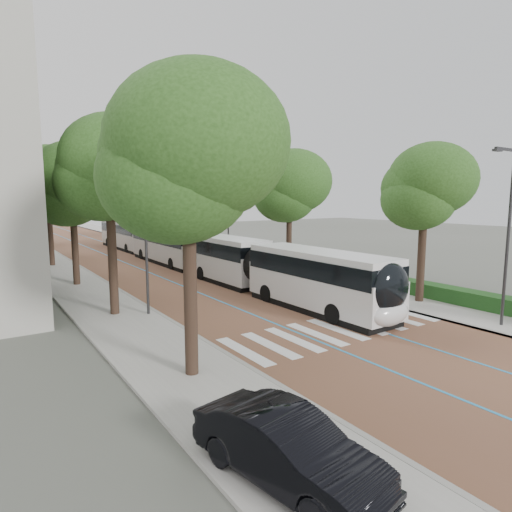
{
  "coord_description": "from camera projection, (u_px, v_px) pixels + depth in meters",
  "views": [
    {
      "loc": [
        -13.37,
        -12.55,
        5.97
      ],
      "look_at": [
        1.2,
        9.06,
        2.4
      ],
      "focal_mm": 30.0,
      "sensor_mm": 36.0,
      "label": 1
    }
  ],
  "objects": [
    {
      "name": "sidewalk_right",
      "position": [
        163.0,
        243.0,
        55.53
      ],
      "size": [
        4.0,
        140.0,
        0.12
      ],
      "primitive_type": "cube",
      "color": "#9A9792",
      "rests_on": "ground"
    },
    {
      "name": "ground",
      "position": [
        350.0,
        336.0,
        18.53
      ],
      "size": [
        160.0,
        160.0,
        0.0
      ],
      "primitive_type": "plane",
      "color": "#51544C",
      "rests_on": "ground"
    },
    {
      "name": "streetlight_near",
      "position": [
        507.0,
        224.0,
        19.08
      ],
      "size": [
        1.82,
        0.2,
        8.0
      ],
      "color": "#2D2D30",
      "rests_on": "sidewalk_right"
    },
    {
      "name": "lead_bus",
      "position": [
        275.0,
        270.0,
        25.71
      ],
      "size": [
        2.8,
        18.43,
        3.2
      ],
      "rotation": [
        0.0,
        0.0,
        0.01
      ],
      "color": "black",
      "rests_on": "ground"
    },
    {
      "name": "trees_right",
      "position": [
        224.0,
        192.0,
        41.88
      ],
      "size": [
        5.96,
        47.25,
        9.25
      ],
      "color": "black",
      "rests_on": "ground"
    },
    {
      "name": "lane_line_right",
      "position": [
        117.0,
        247.0,
        52.26
      ],
      "size": [
        0.12,
        126.0,
        0.01
      ],
      "primitive_type": "cube",
      "color": "#2685BE",
      "rests_on": "road"
    },
    {
      "name": "parked_car",
      "position": [
        287.0,
        448.0,
        8.8
      ],
      "size": [
        2.36,
        4.68,
        1.47
      ],
      "primitive_type": "imported",
      "rotation": [
        0.0,
        0.0,
        0.19
      ],
      "color": "black",
      "rests_on": "sidewalk_left"
    },
    {
      "name": "sidewalk_left",
      "position": [
        34.0,
        251.0,
        47.22
      ],
      "size": [
        4.0,
        140.0,
        0.12
      ],
      "primitive_type": "cube",
      "color": "#9A9792",
      "rests_on": "ground"
    },
    {
      "name": "lamp_post_left",
      "position": [
        146.0,
        235.0,
        21.16
      ],
      "size": [
        0.14,
        0.14,
        8.0
      ],
      "primitive_type": "cylinder",
      "color": "#2D2D30",
      "rests_on": "sidewalk_left"
    },
    {
      "name": "kerb_right",
      "position": [
        149.0,
        244.0,
        54.48
      ],
      "size": [
        0.2,
        140.0,
        0.14
      ],
      "primitive_type": "cube",
      "color": "gray",
      "rests_on": "ground"
    },
    {
      "name": "road",
      "position": [
        104.0,
        248.0,
        51.38
      ],
      "size": [
        11.0,
        140.0,
        0.02
      ],
      "primitive_type": "cube",
      "color": "brown",
      "rests_on": "ground"
    },
    {
      "name": "lane_line_left",
      "position": [
        90.0,
        248.0,
        50.49
      ],
      "size": [
        0.12,
        126.0,
        0.01
      ],
      "primitive_type": "cube",
      "color": "#2685BE",
      "rests_on": "road"
    },
    {
      "name": "zebra_crossing",
      "position": [
        337.0,
        329.0,
        19.46
      ],
      "size": [
        10.55,
        3.6,
        0.01
      ],
      "color": "silver",
      "rests_on": "ground"
    },
    {
      "name": "hedge",
      "position": [
        467.0,
        297.0,
        23.5
      ],
      "size": [
        1.2,
        14.0,
        0.8
      ],
      "primitive_type": "cube",
      "color": "#1B4417",
      "rests_on": "sidewalk_right"
    },
    {
      "name": "streetlight_far",
      "position": [
        226.0,
        210.0,
        39.61
      ],
      "size": [
        1.82,
        0.2,
        8.0
      ],
      "color": "#2D2D30",
      "rests_on": "sidewalk_right"
    },
    {
      "name": "kerb_left",
      "position": [
        53.0,
        250.0,
        48.27
      ],
      "size": [
        0.2,
        140.0,
        0.14
      ],
      "primitive_type": "cube",
      "color": "gray",
      "rests_on": "ground"
    },
    {
      "name": "trees_left",
      "position": [
        55.0,
        187.0,
        33.52
      ],
      "size": [
        5.8,
        60.67,
        9.82
      ],
      "color": "black",
      "rests_on": "ground"
    },
    {
      "name": "bus_queued_0",
      "position": [
        170.0,
        246.0,
        38.72
      ],
      "size": [
        2.58,
        12.4,
        3.2
      ],
      "rotation": [
        0.0,
        0.0,
        -0.0
      ],
      "color": "silver",
      "rests_on": "ground"
    },
    {
      "name": "bus_queued_1",
      "position": [
        128.0,
        235.0,
        49.67
      ],
      "size": [
        2.63,
        12.42,
        3.2
      ],
      "rotation": [
        0.0,
        0.0,
        0.01
      ],
      "color": "silver",
      "rests_on": "ground"
    }
  ]
}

